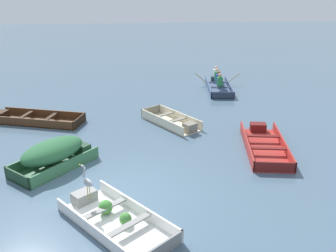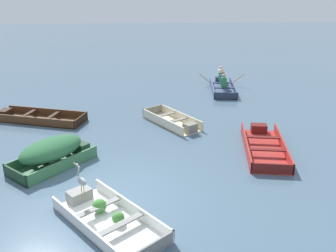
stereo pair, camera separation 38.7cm
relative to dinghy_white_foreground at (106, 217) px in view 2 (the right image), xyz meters
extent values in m
plane|color=slate|center=(0.05, 1.08, -0.12)|extent=(80.00, 80.00, 0.00)
cube|color=white|center=(0.09, -0.13, -0.10)|extent=(2.86, 3.08, 0.04)
cube|color=white|center=(-0.38, -0.52, 0.04)|extent=(1.91, 2.30, 0.32)
cube|color=white|center=(0.56, 0.26, 0.04)|extent=(1.91, 2.30, 0.32)
cube|color=gray|center=(1.01, -1.25, 0.04)|extent=(1.02, 0.85, 0.32)
cube|color=gray|center=(-0.73, 0.86, 0.06)|extent=(0.67, 0.64, 0.29)
cube|color=gray|center=(-0.19, 0.21, 0.12)|extent=(1.01, 0.87, 0.04)
cube|color=gray|center=(0.37, -0.47, 0.12)|extent=(1.01, 0.87, 0.04)
sphere|color=#428438|center=(-0.17, 0.32, 0.09)|extent=(0.34, 0.34, 0.34)
sphere|color=#428438|center=(0.29, -0.15, 0.06)|extent=(0.29, 0.29, 0.29)
cube|color=#4C2D19|center=(-3.18, 6.72, -0.10)|extent=(3.65, 2.07, 0.04)
cube|color=#4C2D19|center=(-3.33, 6.22, 0.05)|extent=(3.35, 1.07, 0.33)
cube|color=#4C2D19|center=(-3.02, 7.22, 0.05)|extent=(3.35, 1.07, 0.33)
cube|color=black|center=(-1.54, 6.22, 0.05)|extent=(0.37, 1.07, 0.33)
cube|color=black|center=(-4.67, 7.18, 0.06)|extent=(0.49, 0.58, 0.30)
cube|color=black|center=(-3.68, 6.87, 0.13)|extent=(0.45, 1.01, 0.04)
cube|color=black|center=(-2.68, 6.57, 0.13)|extent=(0.45, 1.01, 0.04)
cube|color=#387047|center=(-1.83, 2.85, -0.10)|extent=(2.48, 2.60, 0.04)
cube|color=#387047|center=(-2.24, 3.20, 0.06)|extent=(1.67, 1.89, 0.37)
cube|color=#387047|center=(-1.43, 2.49, 0.06)|extent=(1.67, 1.89, 0.37)
cube|color=#1E3D27|center=(-2.64, 1.94, 0.06)|extent=(0.88, 0.78, 0.37)
cube|color=#1E3D27|center=(-1.14, 3.64, 0.08)|extent=(0.62, 0.61, 0.33)
cube|color=#1E3D27|center=(-1.59, 3.12, 0.15)|extent=(0.88, 0.80, 0.04)
cube|color=#1E3D27|center=(-2.08, 2.57, 0.15)|extent=(0.88, 0.80, 0.04)
ellipsoid|color=#286038|center=(-1.83, 2.85, 0.42)|extent=(2.14, 2.23, 0.60)
cube|color=beige|center=(1.92, 6.06, -0.10)|extent=(2.21, 2.67, 0.04)
cube|color=beige|center=(2.29, 6.31, 0.06)|extent=(1.45, 2.17, 0.36)
cube|color=beige|center=(1.54, 5.81, 0.06)|extent=(1.45, 2.17, 0.36)
cube|color=gray|center=(1.22, 7.10, 0.06)|extent=(0.83, 0.57, 0.36)
cube|color=gray|center=(2.52, 5.14, 0.08)|extent=(0.56, 0.54, 0.33)
cube|color=gray|center=(2.13, 5.73, 0.15)|extent=(0.80, 0.61, 0.04)
cube|color=gray|center=(1.70, 6.38, 0.15)|extent=(0.80, 0.61, 0.04)
cube|color=#AD2D28|center=(4.75, 3.52, -0.10)|extent=(1.72, 3.42, 0.04)
cube|color=#AD2D28|center=(4.18, 3.62, 0.05)|extent=(0.56, 3.24, 0.34)
cube|color=#AD2D28|center=(5.33, 3.43, 0.05)|extent=(0.56, 3.24, 0.34)
cube|color=maroon|center=(4.50, 1.93, 0.05)|extent=(1.21, 0.24, 0.34)
cube|color=maroon|center=(4.98, 4.96, 0.07)|extent=(0.60, 0.44, 0.30)
cube|color=maroon|center=(4.83, 4.01, 0.13)|extent=(1.13, 0.33, 0.04)
cube|color=maroon|center=(4.68, 3.04, 0.13)|extent=(1.13, 0.33, 0.04)
cube|color=#475B7F|center=(4.77, 10.56, -0.10)|extent=(1.40, 3.27, 0.04)
cube|color=#475B7F|center=(4.25, 10.61, 0.05)|extent=(0.36, 3.17, 0.33)
cube|color=#475B7F|center=(5.30, 10.50, 0.05)|extent=(0.36, 3.17, 0.33)
cube|color=#273246|center=(4.62, 9.00, 0.05)|extent=(1.10, 0.16, 0.33)
cube|color=#273246|center=(4.91, 11.96, 0.06)|extent=(0.53, 0.41, 0.30)
cube|color=#273246|center=(4.82, 11.03, 0.13)|extent=(1.01, 0.26, 0.04)
cube|color=#273246|center=(4.73, 10.08, 0.13)|extent=(1.01, 0.26, 0.04)
cube|color=#338C4C|center=(4.75, 10.28, 0.37)|extent=(0.30, 0.21, 0.44)
sphere|color=tan|center=(4.75, 10.28, 0.69)|extent=(0.18, 0.18, 0.18)
cube|color=#2D4CA5|center=(4.80, 10.83, 0.37)|extent=(0.30, 0.21, 0.44)
sphere|color=#9E7051|center=(4.80, 10.83, 0.69)|extent=(0.18, 0.18, 0.18)
cube|color=#338C4C|center=(4.86, 11.39, 0.37)|extent=(0.30, 0.21, 0.44)
sphere|color=beige|center=(4.86, 11.39, 0.69)|extent=(0.18, 0.18, 0.18)
cube|color=white|center=(4.91, 11.94, 0.37)|extent=(0.30, 0.21, 0.44)
sphere|color=beige|center=(4.91, 11.94, 0.69)|extent=(0.18, 0.18, 0.18)
cylinder|color=tan|center=(4.01, 11.47, 0.26)|extent=(0.64, 0.11, 0.55)
cylinder|color=tan|center=(5.70, 11.30, 0.26)|extent=(0.64, 0.11, 0.55)
cylinder|color=olive|center=(-0.57, 0.40, 0.43)|extent=(0.02, 0.02, 0.35)
cylinder|color=olive|center=(-0.53, 0.44, 0.43)|extent=(0.02, 0.02, 0.35)
ellipsoid|color=#93999E|center=(-0.55, 0.42, 0.70)|extent=(0.32, 0.33, 0.18)
cylinder|color=#93999E|center=(-0.63, 0.51, 0.92)|extent=(0.11, 0.12, 0.28)
ellipsoid|color=#93999E|center=(-0.65, 0.54, 1.07)|extent=(0.12, 0.12, 0.06)
cone|color=gold|center=(-0.71, 0.60, 1.07)|extent=(0.08, 0.09, 0.02)
camera|label=1|loc=(0.61, -7.23, 5.08)|focal=40.00mm
camera|label=2|loc=(1.00, -7.26, 5.08)|focal=40.00mm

